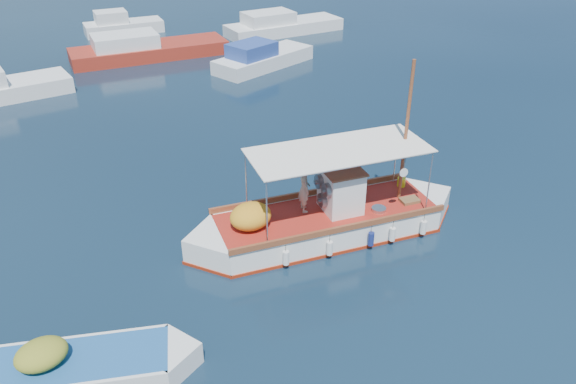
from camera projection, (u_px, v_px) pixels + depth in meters
ground at (320, 231)px, 18.11m from camera, size 160.00×160.00×0.00m
fishing_caique at (325, 221)px, 17.71m from camera, size 8.92×3.99×5.60m
dinghy at (77, 370)px, 12.69m from camera, size 5.11×3.04×1.36m
bg_boat_n at (145, 50)px, 34.63m from camera, size 9.80×4.28×1.80m
bg_boat_ne at (261, 59)px, 32.97m from camera, size 6.75×3.66×1.80m
bg_boat_e at (281, 26)px, 39.91m from camera, size 8.61×3.21×1.80m
bg_boat_far_n at (121, 26)px, 39.96m from camera, size 5.62×2.83×1.80m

